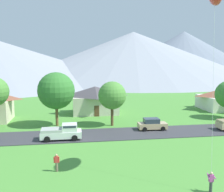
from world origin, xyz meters
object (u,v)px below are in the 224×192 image
at_px(house_right_center, 223,99).
at_px(parked_car_tan_west_end, 152,124).
at_px(pickup_truck_white_east_side, 62,132).
at_px(tree_left_of_center, 112,96).
at_px(watcher_person, 57,162).
at_px(house_leftmost, 95,99).
at_px(tree_right_of_center, 56,91).

height_order(house_right_center, parked_car_tan_west_end, house_right_center).
xyz_separation_m(parked_car_tan_west_end, pickup_truck_white_east_side, (-12.89, -2.86, 0.19)).
bearing_deg(tree_left_of_center, watcher_person, -115.41).
xyz_separation_m(house_leftmost, tree_right_of_center, (-6.80, -8.79, 2.83)).
xyz_separation_m(house_leftmost, parked_car_tan_west_end, (7.14, -13.58, -1.83)).
bearing_deg(pickup_truck_white_east_side, watcher_person, -91.25).
height_order(tree_left_of_center, parked_car_tan_west_end, tree_left_of_center).
height_order(house_leftmost, parked_car_tan_west_end, house_leftmost).
relative_size(tree_left_of_center, pickup_truck_white_east_side, 1.34).
distance_m(house_right_center, tree_left_of_center, 26.87).
height_order(parked_car_tan_west_end, watcher_person, parked_car_tan_west_end).
distance_m(house_leftmost, pickup_truck_white_east_side, 17.48).
relative_size(tree_right_of_center, pickup_truck_white_east_side, 1.61).
bearing_deg(parked_car_tan_west_end, house_leftmost, 117.75).
relative_size(tree_left_of_center, watcher_person, 4.16).
distance_m(tree_left_of_center, watcher_person, 18.41).
height_order(house_right_center, tree_left_of_center, tree_left_of_center).
distance_m(house_leftmost, tree_left_of_center, 10.38).
height_order(house_right_center, pickup_truck_white_east_side, house_right_center).
height_order(house_leftmost, pickup_truck_white_east_side, house_leftmost).
distance_m(tree_left_of_center, tree_right_of_center, 8.67).
xyz_separation_m(house_right_center, tree_right_of_center, (-33.34, -8.83, 3.26)).
xyz_separation_m(house_leftmost, tree_left_of_center, (1.75, -10.01, 2.07)).
bearing_deg(parked_car_tan_west_end, pickup_truck_white_east_side, -167.51).
xyz_separation_m(tree_right_of_center, parked_car_tan_west_end, (13.94, -4.79, -4.66)).
bearing_deg(house_leftmost, tree_left_of_center, -80.06).
relative_size(tree_right_of_center, watcher_person, 5.01).
height_order(tree_left_of_center, pickup_truck_white_east_side, tree_left_of_center).
height_order(tree_left_of_center, tree_right_of_center, tree_right_of_center).
relative_size(tree_left_of_center, parked_car_tan_west_end, 1.64).
relative_size(parked_car_tan_west_end, pickup_truck_white_east_side, 0.82).
distance_m(tree_left_of_center, parked_car_tan_west_end, 7.55).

